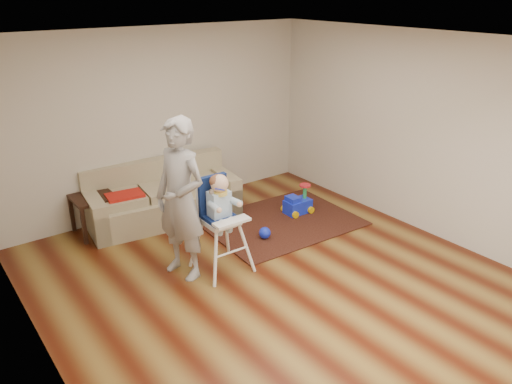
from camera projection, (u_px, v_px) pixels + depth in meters
ground at (276, 281)px, 5.84m from camera, size 5.50×5.50×0.00m
room_envelope at (249, 116)px, 5.51m from camera, size 5.04×5.52×2.72m
sofa at (163, 193)px, 7.23m from camera, size 2.26×1.15×0.84m
side_table at (95, 214)px, 6.90m from camera, size 0.55×0.55×0.55m
area_rug at (281, 222)px, 7.29m from camera, size 2.19×1.68×0.02m
ride_on_toy at (298, 199)px, 7.49m from camera, size 0.40×0.30×0.43m
toy_ball at (265, 233)px, 6.77m from camera, size 0.16×0.16×0.16m
high_chair at (221, 225)px, 5.88m from camera, size 0.58×0.58×1.24m
adult at (181, 200)px, 5.65m from camera, size 0.64×0.80×1.91m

